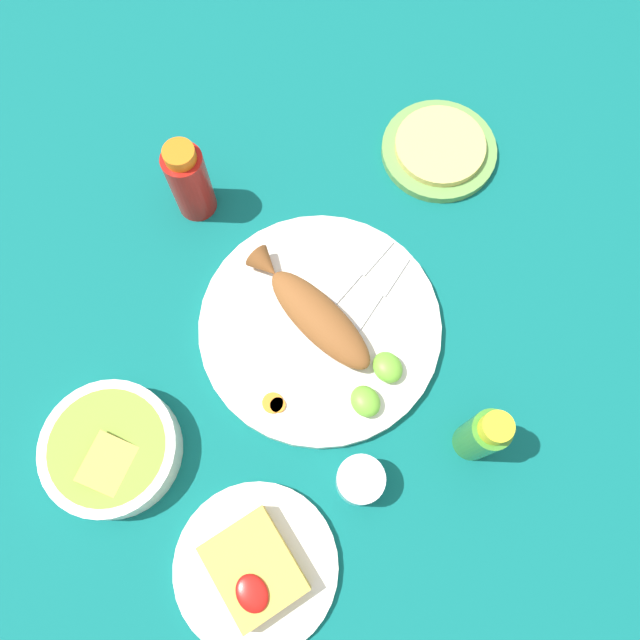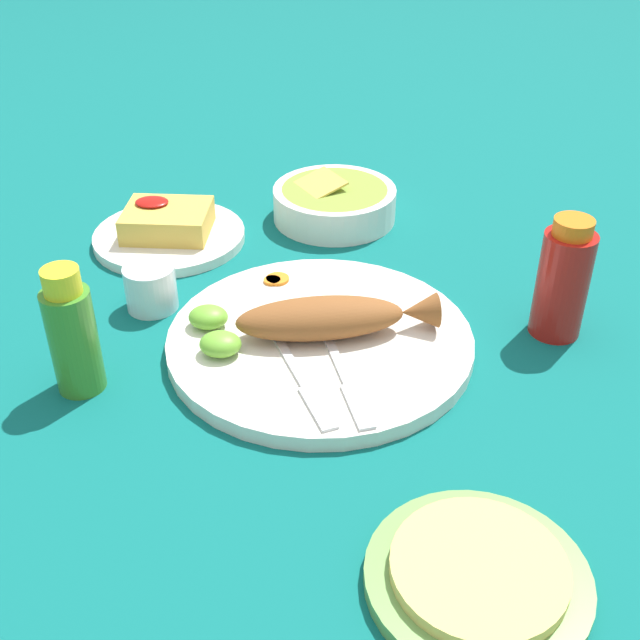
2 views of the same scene
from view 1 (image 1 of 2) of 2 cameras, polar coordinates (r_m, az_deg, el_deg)
name	(u,v)px [view 1 (image 1 of 2)]	position (r m, az deg, el deg)	size (l,w,h in m)	color
ground_plane	(320,328)	(0.90, 0.00, -0.76)	(4.00, 4.00, 0.00)	#0C605B
main_plate	(320,326)	(0.90, 0.00, -0.58)	(0.35, 0.35, 0.02)	white
fried_fish	(314,313)	(0.87, -0.58, 0.64)	(0.23, 0.10, 0.04)	brown
fork_near	(356,277)	(0.91, 3.29, 3.93)	(0.07, 0.18, 0.00)	silver
fork_far	(377,299)	(0.90, 5.20, 1.92)	(0.09, 0.17, 0.00)	silver
carrot_slice_near	(273,403)	(0.86, -4.34, -7.57)	(0.03, 0.03, 0.00)	orange
carrot_slice_mid	(278,405)	(0.86, -3.88, -7.78)	(0.02, 0.02, 0.00)	orange
lime_wedge_main	(365,401)	(0.85, 4.18, -7.43)	(0.05, 0.04, 0.02)	#6BB233
lime_wedge_side	(388,367)	(0.86, 6.20, -4.32)	(0.05, 0.04, 0.03)	#6BB233
hot_sauce_bottle_red	(189,181)	(0.94, -11.86, 12.32)	(0.06, 0.06, 0.15)	#B21914
hot_sauce_bottle_green	(483,435)	(0.83, 14.64, -10.16)	(0.05, 0.05, 0.14)	#3D8428
salt_cup	(360,481)	(0.84, 3.66, -14.45)	(0.06, 0.06, 0.06)	silver
side_plate_fries	(256,567)	(0.86, -5.86, -21.52)	(0.21, 0.21, 0.01)	white
fries_pile	(254,569)	(0.84, -6.05, -21.68)	(0.12, 0.09, 0.04)	gold
guacamole_bowl	(111,449)	(0.89, -18.56, -11.12)	(0.18, 0.18, 0.06)	white
tortilla_plate	(439,150)	(1.04, 10.80, 14.98)	(0.18, 0.18, 0.01)	#6B9E4C
tortilla_stack	(440,146)	(1.03, 10.93, 15.38)	(0.14, 0.14, 0.01)	#E0C666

